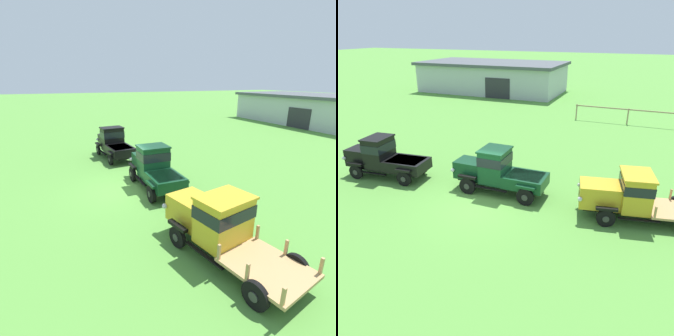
% 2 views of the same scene
% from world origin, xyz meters
% --- Properties ---
extents(ground_plane, '(240.00, 240.00, 0.00)m').
position_xyz_m(ground_plane, '(0.00, 0.00, 0.00)').
color(ground_plane, '#518E38').
extents(farm_shed, '(18.70, 9.94, 3.83)m').
position_xyz_m(farm_shed, '(-12.84, 28.95, 1.94)').
color(farm_shed, '#B2B7BC').
rests_on(farm_shed, ground).
extents(vintage_truck_foreground_near, '(4.91, 2.30, 2.26)m').
position_xyz_m(vintage_truck_foreground_near, '(-6.40, 0.96, 1.11)').
color(vintage_truck_foreground_near, black).
rests_on(vintage_truck_foreground_near, ground).
extents(vintage_truck_second_in_line, '(4.83, 1.96, 2.26)m').
position_xyz_m(vintage_truck_second_in_line, '(0.21, 1.68, 1.13)').
color(vintage_truck_second_in_line, black).
rests_on(vintage_truck_second_in_line, ground).
extents(vintage_truck_midrow_center, '(5.43, 2.85, 2.11)m').
position_xyz_m(vintage_truck_midrow_center, '(6.36, 1.52, 1.11)').
color(vintage_truck_midrow_center, black).
rests_on(vintage_truck_midrow_center, ground).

